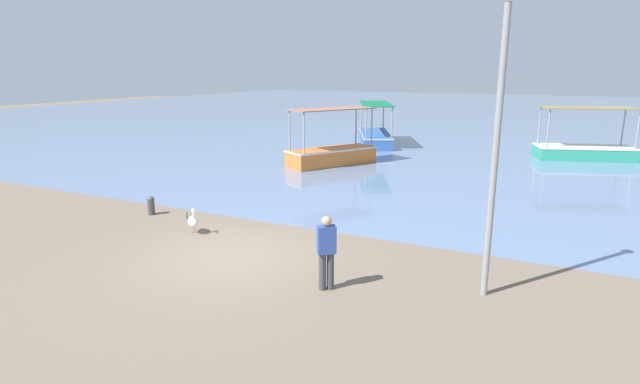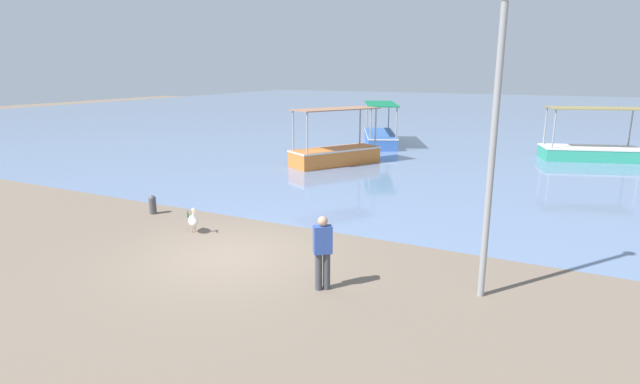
{
  "view_description": "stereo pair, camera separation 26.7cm",
  "coord_description": "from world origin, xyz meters",
  "px_view_note": "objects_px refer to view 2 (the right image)",
  "views": [
    {
      "loc": [
        7.43,
        -9.97,
        4.76
      ],
      "look_at": [
        0.92,
        3.39,
        1.09
      ],
      "focal_mm": 28.0,
      "sensor_mm": 36.0,
      "label": 1
    },
    {
      "loc": [
        7.67,
        -9.85,
        4.76
      ],
      "look_at": [
        0.92,
        3.39,
        1.09
      ],
      "focal_mm": 28.0,
      "sensor_mm": 36.0,
      "label": 2
    }
  ],
  "objects_px": {
    "pelican": "(193,220)",
    "glass_bottle": "(188,215)",
    "fisherman_standing": "(323,251)",
    "fishing_boat_center": "(590,150)",
    "fishing_boat_outer": "(335,153)",
    "lamp_post": "(494,134)",
    "mooring_bollard": "(153,204)",
    "fishing_boat_near_left": "(380,136)"
  },
  "relations": [
    {
      "from": "pelican",
      "to": "glass_bottle",
      "type": "relative_size",
      "value": 2.96
    },
    {
      "from": "fisherman_standing",
      "to": "pelican",
      "type": "bearing_deg",
      "value": 161.18
    },
    {
      "from": "fishing_boat_center",
      "to": "fisherman_standing",
      "type": "relative_size",
      "value": 3.13
    },
    {
      "from": "fishing_boat_center",
      "to": "pelican",
      "type": "height_order",
      "value": "fishing_boat_center"
    },
    {
      "from": "fishing_boat_center",
      "to": "fisherman_standing",
      "type": "xyz_separation_m",
      "value": [
        -5.5,
        -21.07,
        0.37
      ]
    },
    {
      "from": "fishing_boat_outer",
      "to": "lamp_post",
      "type": "distance_m",
      "value": 15.71
    },
    {
      "from": "lamp_post",
      "to": "glass_bottle",
      "type": "bearing_deg",
      "value": 170.63
    },
    {
      "from": "fishing_boat_outer",
      "to": "fishing_boat_center",
      "type": "bearing_deg",
      "value": 32.76
    },
    {
      "from": "mooring_bollard",
      "to": "glass_bottle",
      "type": "distance_m",
      "value": 1.43
    },
    {
      "from": "pelican",
      "to": "glass_bottle",
      "type": "xyz_separation_m",
      "value": [
        -1.17,
        1.07,
        -0.27
      ]
    },
    {
      "from": "pelican",
      "to": "fisherman_standing",
      "type": "distance_m",
      "value": 5.54
    },
    {
      "from": "fishing_boat_outer",
      "to": "glass_bottle",
      "type": "height_order",
      "value": "fishing_boat_outer"
    },
    {
      "from": "fishing_boat_outer",
      "to": "fisherman_standing",
      "type": "relative_size",
      "value": 2.88
    },
    {
      "from": "fishing_boat_near_left",
      "to": "mooring_bollard",
      "type": "relative_size",
      "value": 9.65
    },
    {
      "from": "fishing_boat_near_left",
      "to": "mooring_bollard",
      "type": "distance_m",
      "value": 18.66
    },
    {
      "from": "fishing_boat_near_left",
      "to": "pelican",
      "type": "relative_size",
      "value": 7.74
    },
    {
      "from": "pelican",
      "to": "lamp_post",
      "type": "distance_m",
      "value": 8.98
    },
    {
      "from": "fishing_boat_near_left",
      "to": "fishing_boat_center",
      "type": "distance_m",
      "value": 12.08
    },
    {
      "from": "fishing_boat_outer",
      "to": "fishing_boat_center",
      "type": "relative_size",
      "value": 0.92
    },
    {
      "from": "fishing_boat_near_left",
      "to": "fisherman_standing",
      "type": "bearing_deg",
      "value": -72.88
    },
    {
      "from": "fishing_boat_near_left",
      "to": "mooring_bollard",
      "type": "height_order",
      "value": "fishing_boat_near_left"
    },
    {
      "from": "pelican",
      "to": "lamp_post",
      "type": "height_order",
      "value": "lamp_post"
    },
    {
      "from": "fishing_boat_outer",
      "to": "fishing_boat_near_left",
      "type": "bearing_deg",
      "value": 93.32
    },
    {
      "from": "fishing_boat_outer",
      "to": "fisherman_standing",
      "type": "distance_m",
      "value": 14.91
    },
    {
      "from": "pelican",
      "to": "fisherman_standing",
      "type": "bearing_deg",
      "value": -18.82
    },
    {
      "from": "pelican",
      "to": "fisherman_standing",
      "type": "relative_size",
      "value": 0.47
    },
    {
      "from": "pelican",
      "to": "lamp_post",
      "type": "bearing_deg",
      "value": -3.5
    },
    {
      "from": "lamp_post",
      "to": "fishing_boat_outer",
      "type": "bearing_deg",
      "value": 127.07
    },
    {
      "from": "fishing_boat_outer",
      "to": "lamp_post",
      "type": "bearing_deg",
      "value": -52.93
    },
    {
      "from": "lamp_post",
      "to": "fisherman_standing",
      "type": "bearing_deg",
      "value": -158.34
    },
    {
      "from": "lamp_post",
      "to": "mooring_bollard",
      "type": "bearing_deg",
      "value": 172.46
    },
    {
      "from": "glass_bottle",
      "to": "fishing_boat_outer",
      "type": "bearing_deg",
      "value": 88.57
    },
    {
      "from": "fishing_boat_center",
      "to": "glass_bottle",
      "type": "height_order",
      "value": "fishing_boat_center"
    },
    {
      "from": "fishing_boat_center",
      "to": "lamp_post",
      "type": "xyz_separation_m",
      "value": [
        -2.32,
        -19.8,
        2.96
      ]
    },
    {
      "from": "mooring_bollard",
      "to": "fishing_boat_outer",
      "type": "bearing_deg",
      "value": 81.27
    },
    {
      "from": "fishing_boat_near_left",
      "to": "fishing_boat_center",
      "type": "xyz_separation_m",
      "value": [
        12.08,
        -0.27,
        -0.0
      ]
    },
    {
      "from": "fishing_boat_near_left",
      "to": "fishing_boat_center",
      "type": "relative_size",
      "value": 1.17
    },
    {
      "from": "mooring_bollard",
      "to": "pelican",
      "type": "bearing_deg",
      "value": -20.07
    },
    {
      "from": "mooring_bollard",
      "to": "fishing_boat_center",
      "type": "bearing_deg",
      "value": 54.07
    },
    {
      "from": "fishing_boat_outer",
      "to": "mooring_bollard",
      "type": "xyz_separation_m",
      "value": [
        -1.67,
        -10.87,
        -0.25
      ]
    },
    {
      "from": "lamp_post",
      "to": "fishing_boat_near_left",
      "type": "bearing_deg",
      "value": 115.93
    },
    {
      "from": "fishing_boat_near_left",
      "to": "glass_bottle",
      "type": "bearing_deg",
      "value": -89.44
    }
  ]
}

